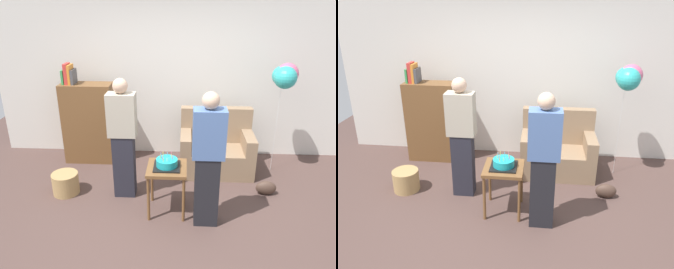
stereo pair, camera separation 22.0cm
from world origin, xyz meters
The scene contains 11 objects.
ground_plane centered at (0.00, 0.00, 0.00)m, with size 8.00×8.00×0.00m, color #4C3833.
wall_back centered at (0.00, 2.05, 1.35)m, with size 6.00×0.10×2.70m, color silver.
couch centered at (0.64, 1.39, 0.34)m, with size 1.10×0.70×0.96m.
bookshelf centered at (-1.40, 1.63, 0.67)m, with size 0.80×0.36×1.61m.
side_table centered at (-0.05, 0.25, 0.53)m, with size 0.48×0.48×0.63m.
birthday_cake centered at (-0.05, 0.25, 0.68)m, with size 0.32×0.32×0.17m.
person_blowing_candles centered at (-0.65, 0.61, 0.83)m, with size 0.36×0.22×1.63m.
person_holding_cake centered at (0.42, 0.04, 0.83)m, with size 0.36×0.22×1.63m.
wicker_basket centered at (-1.48, 0.58, 0.15)m, with size 0.36×0.36×0.30m, color #A88451.
handbag centered at (1.29, 0.70, 0.10)m, with size 0.28×0.14×0.20m, color #473328.
balloon_bunch centered at (1.56, 1.42, 1.51)m, with size 0.38×0.49×1.68m.
Camera 2 is at (0.37, -3.26, 2.52)m, focal length 35.18 mm.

